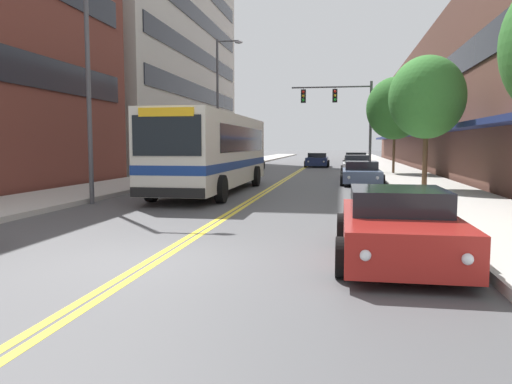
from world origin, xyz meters
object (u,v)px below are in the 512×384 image
(car_navy_moving_lead, at_px, (317,160))
(car_slate_blue_parked_right_mid, at_px, (361,173))
(car_black_parked_right_far, at_px, (356,161))
(street_lamp_left_near, at_px, (94,48))
(car_white_parked_right_end, at_px, (357,166))
(street_lamp_left_far, at_px, (220,97))
(car_red_parked_right_foreground, at_px, (398,227))
(traffic_signal_mast, at_px, (343,109))
(street_tree_right_mid, at_px, (427,97))
(car_beige_parked_left_mid, at_px, (249,163))
(street_tree_right_far, at_px, (395,108))
(car_champagne_parked_left_far, at_px, (230,166))
(city_bus, at_px, (215,149))

(car_navy_moving_lead, bearing_deg, car_slate_blue_parked_right_mid, -80.67)
(car_black_parked_right_far, bearing_deg, street_lamp_left_near, -109.27)
(car_white_parked_right_end, relative_size, street_lamp_left_far, 0.46)
(street_lamp_left_far, bearing_deg, car_white_parked_right_end, -4.03)
(car_red_parked_right_foreground, xyz_separation_m, car_black_parked_right_far, (0.16, 34.19, 0.04))
(car_red_parked_right_foreground, distance_m, car_navy_moving_lead, 37.43)
(car_red_parked_right_foreground, xyz_separation_m, traffic_signal_mast, (-0.96, 26.45, 3.93))
(street_tree_right_mid, bearing_deg, car_beige_parked_left_mid, 121.98)
(car_slate_blue_parked_right_mid, bearing_deg, street_tree_right_far, 72.94)
(traffic_signal_mast, bearing_deg, street_tree_right_mid, -74.95)
(street_lamp_left_near, bearing_deg, car_slate_blue_parked_right_mid, 48.39)
(street_tree_right_far, bearing_deg, street_lamp_left_far, -178.52)
(traffic_signal_mast, bearing_deg, car_champagne_parked_left_far, -165.23)
(car_slate_blue_parked_right_mid, relative_size, traffic_signal_mast, 0.75)
(car_black_parked_right_far, xyz_separation_m, street_lamp_left_far, (-9.54, -9.19, 4.71))
(car_slate_blue_parked_right_mid, bearing_deg, car_navy_moving_lead, 99.33)
(car_beige_parked_left_mid, height_order, traffic_signal_mast, traffic_signal_mast)
(car_beige_parked_left_mid, distance_m, street_lamp_left_far, 7.85)
(car_champagne_parked_left_far, bearing_deg, car_beige_parked_left_mid, 89.53)
(car_black_parked_right_far, distance_m, street_lamp_left_near, 29.22)
(car_beige_parked_left_mid, height_order, car_black_parked_right_far, car_black_parked_right_far)
(car_black_parked_right_far, height_order, car_navy_moving_lead, car_black_parked_right_far)
(car_champagne_parked_left_far, relative_size, car_slate_blue_parked_right_mid, 0.99)
(street_tree_right_mid, bearing_deg, car_slate_blue_parked_right_mid, 121.75)
(street_tree_right_mid, bearing_deg, street_lamp_left_far, 135.78)
(car_champagne_parked_left_far, xyz_separation_m, car_red_parked_right_foreground, (8.60, -24.43, 0.04))
(car_black_parked_right_far, relative_size, street_tree_right_mid, 0.81)
(car_white_parked_right_end, height_order, traffic_signal_mast, traffic_signal_mast)
(car_navy_moving_lead, bearing_deg, car_white_parked_right_end, -76.05)
(street_lamp_left_far, bearing_deg, traffic_signal_mast, 9.73)
(car_beige_parked_left_mid, relative_size, car_white_parked_right_end, 1.13)
(car_red_parked_right_foreground, xyz_separation_m, car_slate_blue_parked_right_mid, (0.01, 17.50, -0.05))
(car_navy_moving_lead, height_order, street_lamp_left_near, street_lamp_left_near)
(car_champagne_parked_left_far, xyz_separation_m, car_white_parked_right_end, (8.57, -0.09, 0.06))
(car_slate_blue_parked_right_mid, height_order, street_tree_right_far, street_tree_right_far)
(car_champagne_parked_left_far, bearing_deg, city_bus, -80.31)
(street_lamp_left_far, xyz_separation_m, street_tree_right_far, (11.78, 0.31, -0.92))
(car_slate_blue_parked_right_mid, bearing_deg, city_bus, -140.25)
(car_red_parked_right_foreground, height_order, street_lamp_left_far, street_lamp_left_far)
(car_black_parked_right_far, height_order, car_white_parked_right_end, car_black_parked_right_far)
(car_red_parked_right_foreground, xyz_separation_m, street_tree_right_far, (2.40, 25.31, 3.83))
(street_lamp_left_far, relative_size, street_tree_right_far, 1.46)
(car_slate_blue_parked_right_mid, xyz_separation_m, street_lamp_left_near, (-9.36, -10.54, 4.76))
(car_slate_blue_parked_right_mid, bearing_deg, car_white_parked_right_end, 90.30)
(street_tree_right_mid, bearing_deg, street_lamp_left_near, -151.55)
(car_champagne_parked_left_far, height_order, street_lamp_left_far, street_lamp_left_far)
(city_bus, bearing_deg, street_lamp_left_near, -119.12)
(car_red_parked_right_foreground, relative_size, car_slate_blue_parked_right_mid, 0.92)
(car_champagne_parked_left_far, xyz_separation_m, car_navy_moving_lead, (5.36, 12.85, 0.04))
(car_beige_parked_left_mid, relative_size, car_black_parked_right_far, 1.05)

